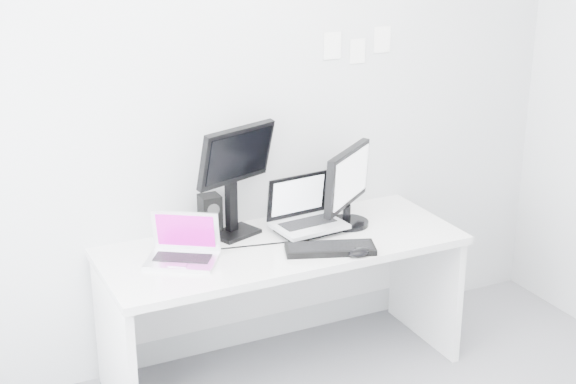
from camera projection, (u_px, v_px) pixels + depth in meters
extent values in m
plane|color=#BABDBF|center=(253.00, 105.00, 4.24)|extent=(3.60, 0.00, 3.60)
cube|color=silver|center=(283.00, 309.00, 4.28)|extent=(1.80, 0.70, 0.73)
cube|color=silver|center=(181.00, 239.00, 3.88)|extent=(0.40, 0.38, 0.24)
cube|color=black|center=(210.00, 214.00, 4.24)|extent=(0.12, 0.12, 0.20)
cube|color=silver|center=(309.00, 206.00, 4.23)|extent=(0.37, 0.30, 0.29)
cube|color=black|center=(234.00, 180.00, 4.15)|extent=(0.46, 0.30, 0.59)
cube|color=black|center=(349.00, 186.00, 4.30)|extent=(0.50, 0.45, 0.43)
cube|color=black|center=(330.00, 249.00, 4.05)|extent=(0.46, 0.29, 0.03)
ellipsoid|color=black|center=(360.00, 252.00, 4.00)|extent=(0.13, 0.09, 0.04)
cube|color=white|center=(333.00, 46.00, 4.33)|extent=(0.10, 0.00, 0.14)
cube|color=white|center=(357.00, 51.00, 4.40)|extent=(0.09, 0.00, 0.13)
cube|color=white|center=(382.00, 40.00, 4.45)|extent=(0.10, 0.00, 0.14)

